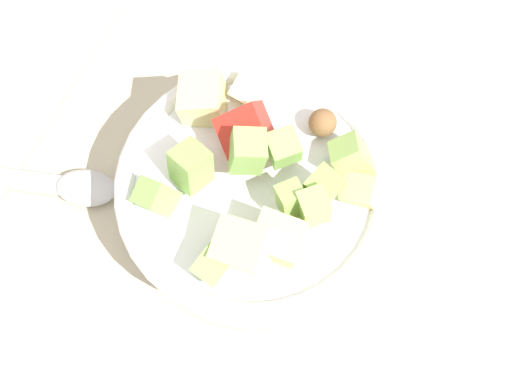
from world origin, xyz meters
name	(u,v)px	position (x,y,z in m)	size (l,w,h in m)	color
ground_plane	(250,223)	(0.00, 0.00, 0.00)	(2.40, 2.40, 0.00)	silver
placemat	(250,222)	(0.00, 0.00, 0.00)	(0.43, 0.32, 0.01)	#BCB299
salad_bowl	(256,195)	(0.00, -0.01, 0.05)	(0.23, 0.23, 0.12)	white
serving_spoon	(35,182)	(0.19, 0.05, 0.01)	(0.23, 0.09, 0.01)	#B7B7BC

